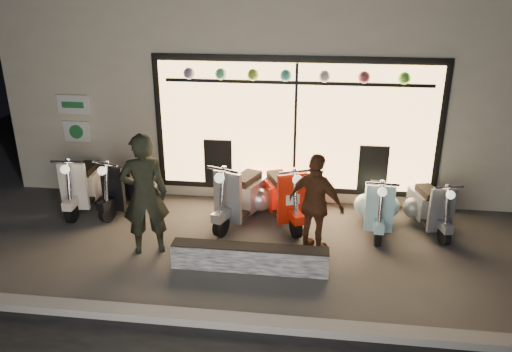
{
  "coord_description": "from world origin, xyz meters",
  "views": [
    {
      "loc": [
        1.22,
        -7.19,
        4.13
      ],
      "look_at": [
        0.22,
        0.6,
        1.05
      ],
      "focal_mm": 35.0,
      "sensor_mm": 36.0,
      "label": 1
    }
  ],
  "objects_px": {
    "man": "(145,195)",
    "woman": "(316,204)",
    "graffiti_barrier": "(250,258)",
    "scooter_silver": "(245,194)",
    "scooter_red": "(280,194)"
  },
  "relations": [
    {
      "from": "man",
      "to": "woman",
      "type": "relative_size",
      "value": 1.21
    },
    {
      "from": "graffiti_barrier",
      "to": "woman",
      "type": "relative_size",
      "value": 1.44
    },
    {
      "from": "scooter_silver",
      "to": "man",
      "type": "xyz_separation_m",
      "value": [
        -1.37,
        -1.45,
        0.53
      ]
    },
    {
      "from": "scooter_red",
      "to": "woman",
      "type": "relative_size",
      "value": 0.95
    },
    {
      "from": "graffiti_barrier",
      "to": "man",
      "type": "bearing_deg",
      "value": 168.43
    },
    {
      "from": "graffiti_barrier",
      "to": "man",
      "type": "distance_m",
      "value": 1.92
    },
    {
      "from": "scooter_silver",
      "to": "scooter_red",
      "type": "distance_m",
      "value": 0.65
    },
    {
      "from": "graffiti_barrier",
      "to": "scooter_silver",
      "type": "height_order",
      "value": "scooter_silver"
    },
    {
      "from": "graffiti_barrier",
      "to": "scooter_silver",
      "type": "distance_m",
      "value": 1.85
    },
    {
      "from": "scooter_silver",
      "to": "woman",
      "type": "distance_m",
      "value": 1.73
    },
    {
      "from": "man",
      "to": "woman",
      "type": "distance_m",
      "value": 2.71
    },
    {
      "from": "scooter_silver",
      "to": "scooter_red",
      "type": "height_order",
      "value": "scooter_silver"
    },
    {
      "from": "woman",
      "to": "man",
      "type": "bearing_deg",
      "value": 36.72
    },
    {
      "from": "scooter_silver",
      "to": "man",
      "type": "relative_size",
      "value": 0.81
    },
    {
      "from": "graffiti_barrier",
      "to": "woman",
      "type": "distance_m",
      "value": 1.36
    }
  ]
}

